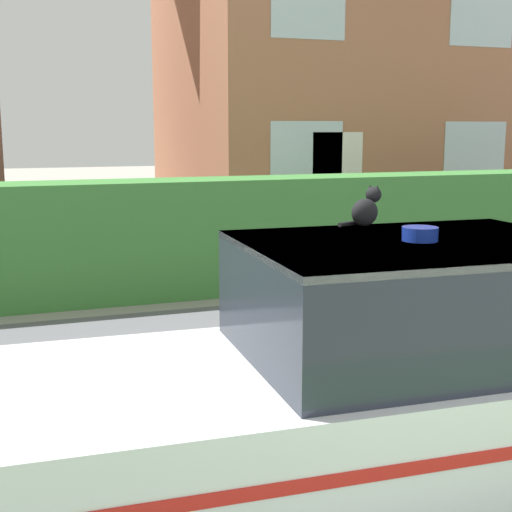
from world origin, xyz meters
name	(u,v)px	position (x,y,z in m)	size (l,w,h in m)	color
road_strip	(333,396)	(0.00, 4.38, 0.01)	(28.00, 6.34, 0.01)	#5B5B60
garden_hedge	(164,238)	(-0.52, 8.41, 0.76)	(14.27, 0.90, 1.52)	#3D7F38
police_car	(376,377)	(-0.41, 2.96, 0.70)	(4.64, 1.91, 1.59)	black
cat	(366,209)	(-0.43, 3.11, 1.70)	(0.29, 0.20, 0.24)	black
house_right	(325,30)	(4.50, 14.35, 4.31)	(6.84, 6.65, 8.45)	#A86B4C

